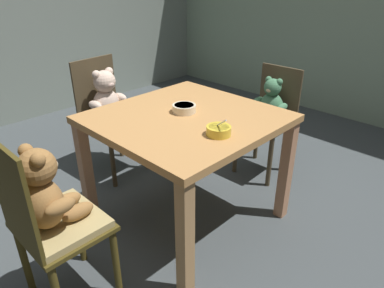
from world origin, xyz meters
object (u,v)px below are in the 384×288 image
object	(u,v)px
porridge_bowl_cream_center	(184,108)
teddy_chair_near_front	(48,207)
porridge_bowl_yellow_near_right	(219,130)
teddy_chair_far_center	(270,110)
dining_table	(186,132)
teddy_chair_near_left	(107,104)

from	to	relation	value
porridge_bowl_cream_center	teddy_chair_near_front	bearing A→B (deg)	-85.16
porridge_bowl_yellow_near_right	teddy_chair_near_front	bearing A→B (deg)	-108.89
teddy_chair_far_center	porridge_bowl_yellow_near_right	distance (m)	1.06
teddy_chair_near_front	porridge_bowl_yellow_near_right	distance (m)	0.91
dining_table	teddy_chair_near_front	xyz separation A→B (m)	(0.03, -0.91, -0.06)
teddy_chair_far_center	teddy_chair_near_left	world-z (taller)	teddy_chair_near_left
teddy_chair_near_left	porridge_bowl_yellow_near_right	bearing A→B (deg)	-9.34
teddy_chair_near_front	teddy_chair_far_center	world-z (taller)	teddy_chair_near_front
dining_table	teddy_chair_near_left	xyz separation A→B (m)	(-0.91, 0.03, -0.07)
dining_table	teddy_chair_far_center	size ratio (longest dim) A/B	1.19
teddy_chair_near_front	teddy_chair_near_left	world-z (taller)	teddy_chair_near_front
teddy_chair_far_center	porridge_bowl_cream_center	distance (m)	0.92
teddy_chair_near_front	teddy_chair_near_left	distance (m)	1.33
dining_table	porridge_bowl_yellow_near_right	distance (m)	0.35
teddy_chair_near_left	porridge_bowl_cream_center	bearing A→B (deg)	-4.45
dining_table	teddy_chair_far_center	xyz separation A→B (m)	(0.02, 0.92, -0.11)
teddy_chair_near_left	porridge_bowl_cream_center	distance (m)	0.89
dining_table	porridge_bowl_yellow_near_right	xyz separation A→B (m)	(0.32, -0.07, 0.13)
porridge_bowl_cream_center	teddy_chair_near_left	bearing A→B (deg)	-179.91
teddy_chair_near_front	porridge_bowl_cream_center	bearing A→B (deg)	4.53
dining_table	teddy_chair_near_front	world-z (taller)	teddy_chair_near_front
teddy_chair_far_center	teddy_chair_near_left	xyz separation A→B (m)	(-0.93, -0.89, 0.04)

